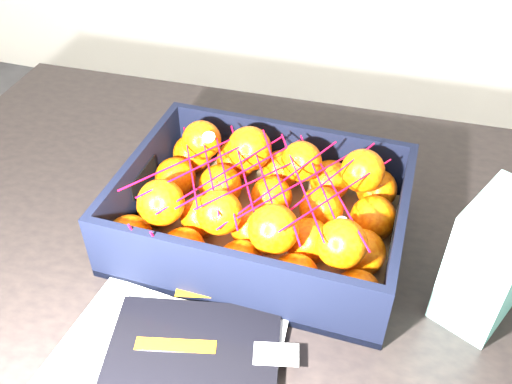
% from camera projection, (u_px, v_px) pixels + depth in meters
% --- Properties ---
extents(table, '(1.23, 0.85, 0.75)m').
position_uv_depth(table, '(242.00, 271.00, 0.93)').
color(table, black).
rests_on(table, ground).
extents(produce_crate, '(0.41, 0.31, 0.11)m').
position_uv_depth(produce_crate, '(262.00, 219.00, 0.84)').
color(produce_crate, olive).
rests_on(produce_crate, table).
extents(clementine_heap, '(0.39, 0.29, 0.12)m').
position_uv_depth(clementine_heap, '(263.00, 205.00, 0.82)').
color(clementine_heap, '#D75004').
rests_on(clementine_heap, produce_crate).
extents(mesh_net, '(0.34, 0.27, 0.10)m').
position_uv_depth(mesh_net, '(256.00, 180.00, 0.78)').
color(mesh_net, '#BB0727').
rests_on(mesh_net, clementine_heap).
extents(retail_carton, '(0.12, 0.14, 0.18)m').
position_uv_depth(retail_carton, '(491.00, 260.00, 0.70)').
color(retail_carton, silver).
rests_on(retail_carton, table).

